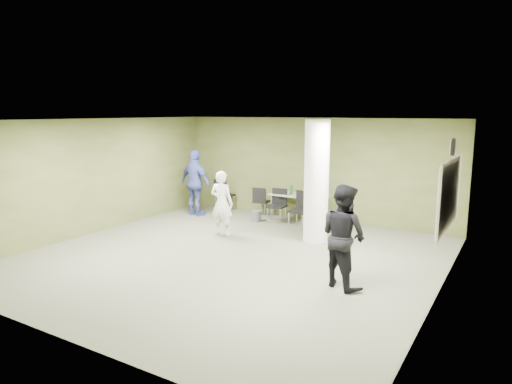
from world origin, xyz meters
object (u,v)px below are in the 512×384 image
Objects in this scene: folding_table at (299,196)px; man_blue at (196,183)px; woman_white at (222,203)px; chair_back_left at (223,193)px; man_black at (343,236)px.

folding_table is 0.84× the size of man_blue.
folding_table is at bearing -120.62° from woman_white.
man_blue reaches higher than chair_back_left.
chair_back_left is 1.01m from man_blue.
woman_white reaches higher than chair_back_left.
woman_white is at bearing -110.77° from folding_table.
man_black is (5.20, -3.90, 0.33)m from chair_back_left.
woman_white is (-0.99, -2.21, 0.09)m from folding_table.
man_black is at bearing 145.75° from chair_back_left.
chair_back_left is (-2.52, 0.02, -0.13)m from folding_table.
man_blue is at bearing -159.88° from folding_table.
man_black is 0.94× the size of man_blue.
man_black is at bearing -51.98° from folding_table.
chair_back_left is at bearing -177.05° from folding_table.
folding_table is at bearing -29.82° from man_black.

